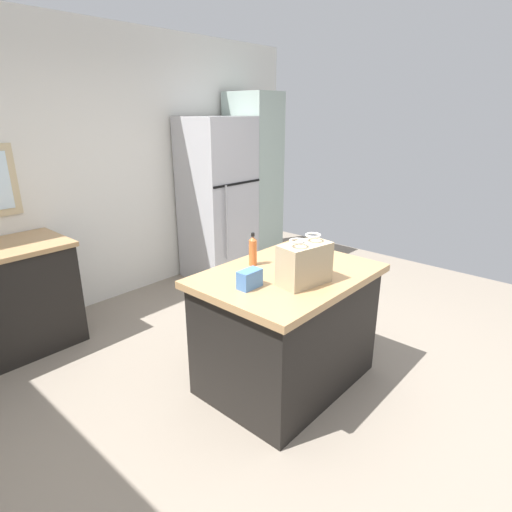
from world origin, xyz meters
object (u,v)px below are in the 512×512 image
(refrigerator, at_px, (218,200))
(tall_cabinet, at_px, (253,182))
(shopping_bag, at_px, (304,264))
(small_box, at_px, (250,279))
(kitchen_island, at_px, (287,328))
(bottle, at_px, (253,251))

(refrigerator, distance_m, tall_cabinet, 0.65)
(shopping_bag, relative_size, small_box, 2.31)
(kitchen_island, bearing_deg, refrigerator, 58.96)
(tall_cabinet, relative_size, small_box, 13.67)
(shopping_bag, bearing_deg, small_box, 142.81)
(kitchen_island, bearing_deg, shopping_bag, -114.35)
(kitchen_island, relative_size, bottle, 5.16)
(tall_cabinet, bearing_deg, small_box, -138.30)
(bottle, bearing_deg, shopping_bag, -94.16)
(small_box, height_order, bottle, bottle)
(kitchen_island, xyz_separation_m, bottle, (-0.05, 0.28, 0.54))
(kitchen_island, distance_m, small_box, 0.62)
(shopping_bag, distance_m, bottle, 0.48)
(refrigerator, relative_size, bottle, 7.77)
(shopping_bag, bearing_deg, kitchen_island, 65.65)
(shopping_bag, bearing_deg, bottle, 85.84)
(shopping_bag, distance_m, small_box, 0.36)
(kitchen_island, relative_size, tall_cabinet, 0.58)
(tall_cabinet, distance_m, shopping_bag, 2.89)
(refrigerator, relative_size, shopping_bag, 5.16)
(tall_cabinet, bearing_deg, refrigerator, -179.98)
(small_box, bearing_deg, kitchen_island, -3.22)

